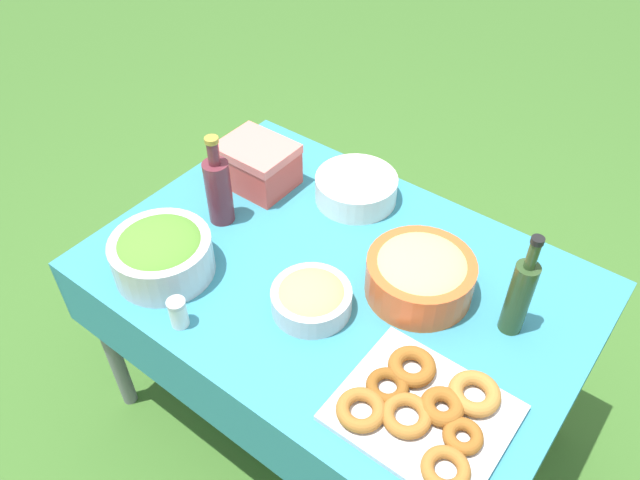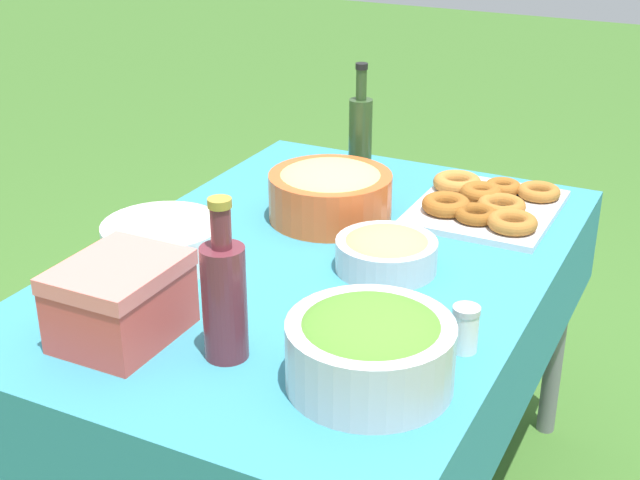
{
  "view_description": "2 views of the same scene",
  "coord_description": "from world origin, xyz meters",
  "px_view_note": "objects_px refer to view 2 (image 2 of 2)",
  "views": [
    {
      "loc": [
        -0.7,
        1.0,
        2.0
      ],
      "look_at": [
        0.08,
        -0.02,
        0.79
      ],
      "focal_mm": 35.0,
      "sensor_mm": 36.0,
      "label": 1
    },
    {
      "loc": [
        1.56,
        0.78,
        1.56
      ],
      "look_at": [
        0.06,
        0.03,
        0.8
      ],
      "focal_mm": 50.0,
      "sensor_mm": 36.0,
      "label": 2
    }
  ],
  "objects_px": {
    "plate_stack": "(163,242)",
    "bread_bowl": "(386,251)",
    "olive_oil_bottle": "(360,137)",
    "wine_bottle": "(224,297)",
    "pasta_bowl": "(330,191)",
    "donut_platter": "(486,203)",
    "cooler_box": "(121,300)",
    "salad_bowl": "(370,347)"
  },
  "relations": [
    {
      "from": "plate_stack",
      "to": "bread_bowl",
      "type": "distance_m",
      "value": 0.48
    },
    {
      "from": "pasta_bowl",
      "to": "cooler_box",
      "type": "distance_m",
      "value": 0.67
    },
    {
      "from": "pasta_bowl",
      "to": "plate_stack",
      "type": "distance_m",
      "value": 0.43
    },
    {
      "from": "salad_bowl",
      "to": "donut_platter",
      "type": "height_order",
      "value": "salad_bowl"
    },
    {
      "from": "plate_stack",
      "to": "bread_bowl",
      "type": "xyz_separation_m",
      "value": [
        -0.17,
        0.45,
        -0.0
      ]
    },
    {
      "from": "pasta_bowl",
      "to": "bread_bowl",
      "type": "bearing_deg",
      "value": 49.29
    },
    {
      "from": "donut_platter",
      "to": "wine_bottle",
      "type": "bearing_deg",
      "value": -14.3
    },
    {
      "from": "olive_oil_bottle",
      "to": "cooler_box",
      "type": "height_order",
      "value": "olive_oil_bottle"
    },
    {
      "from": "cooler_box",
      "to": "plate_stack",
      "type": "bearing_deg",
      "value": -157.31
    },
    {
      "from": "salad_bowl",
      "to": "wine_bottle",
      "type": "height_order",
      "value": "wine_bottle"
    },
    {
      "from": "pasta_bowl",
      "to": "bread_bowl",
      "type": "height_order",
      "value": "pasta_bowl"
    },
    {
      "from": "plate_stack",
      "to": "cooler_box",
      "type": "xyz_separation_m",
      "value": [
        0.3,
        0.13,
        0.03
      ]
    },
    {
      "from": "olive_oil_bottle",
      "to": "salad_bowl",
      "type": "bearing_deg",
      "value": 25.17
    },
    {
      "from": "donut_platter",
      "to": "olive_oil_bottle",
      "type": "bearing_deg",
      "value": -97.86
    },
    {
      "from": "donut_platter",
      "to": "bread_bowl",
      "type": "xyz_separation_m",
      "value": [
        0.4,
        -0.1,
        0.02
      ]
    },
    {
      "from": "bread_bowl",
      "to": "donut_platter",
      "type": "bearing_deg",
      "value": 166.47
    },
    {
      "from": "olive_oil_bottle",
      "to": "bread_bowl",
      "type": "xyz_separation_m",
      "value": [
        0.45,
        0.26,
        -0.08
      ]
    },
    {
      "from": "wine_bottle",
      "to": "donut_platter",
      "type": "bearing_deg",
      "value": 165.7
    },
    {
      "from": "plate_stack",
      "to": "olive_oil_bottle",
      "type": "bearing_deg",
      "value": 163.29
    },
    {
      "from": "plate_stack",
      "to": "wine_bottle",
      "type": "relative_size",
      "value": 0.87
    },
    {
      "from": "plate_stack",
      "to": "bread_bowl",
      "type": "bearing_deg",
      "value": 110.77
    },
    {
      "from": "pasta_bowl",
      "to": "olive_oil_bottle",
      "type": "relative_size",
      "value": 0.92
    },
    {
      "from": "pasta_bowl",
      "to": "plate_stack",
      "type": "height_order",
      "value": "pasta_bowl"
    },
    {
      "from": "salad_bowl",
      "to": "olive_oil_bottle",
      "type": "distance_m",
      "value": 0.95
    },
    {
      "from": "salad_bowl",
      "to": "wine_bottle",
      "type": "distance_m",
      "value": 0.27
    },
    {
      "from": "wine_bottle",
      "to": "bread_bowl",
      "type": "relative_size",
      "value": 1.39
    },
    {
      "from": "salad_bowl",
      "to": "donut_platter",
      "type": "distance_m",
      "value": 0.82
    },
    {
      "from": "wine_bottle",
      "to": "bread_bowl",
      "type": "xyz_separation_m",
      "value": [
        -0.44,
        0.12,
        -0.08
      ]
    },
    {
      "from": "olive_oil_bottle",
      "to": "plate_stack",
      "type": "bearing_deg",
      "value": -16.71
    },
    {
      "from": "salad_bowl",
      "to": "bread_bowl",
      "type": "relative_size",
      "value": 1.31
    },
    {
      "from": "pasta_bowl",
      "to": "cooler_box",
      "type": "relative_size",
      "value": 1.27
    },
    {
      "from": "olive_oil_bottle",
      "to": "donut_platter",
      "type": "bearing_deg",
      "value": 82.14
    },
    {
      "from": "wine_bottle",
      "to": "bread_bowl",
      "type": "height_order",
      "value": "wine_bottle"
    },
    {
      "from": "pasta_bowl",
      "to": "salad_bowl",
      "type": "bearing_deg",
      "value": 31.21
    },
    {
      "from": "plate_stack",
      "to": "donut_platter",
      "type": "bearing_deg",
      "value": 136.27
    },
    {
      "from": "pasta_bowl",
      "to": "bread_bowl",
      "type": "xyz_separation_m",
      "value": [
        0.19,
        0.23,
        -0.03
      ]
    },
    {
      "from": "pasta_bowl",
      "to": "wine_bottle",
      "type": "height_order",
      "value": "wine_bottle"
    },
    {
      "from": "donut_platter",
      "to": "plate_stack",
      "type": "distance_m",
      "value": 0.79
    },
    {
      "from": "pasta_bowl",
      "to": "wine_bottle",
      "type": "xyz_separation_m",
      "value": [
        0.64,
        0.11,
        0.05
      ]
    },
    {
      "from": "salad_bowl",
      "to": "bread_bowl",
      "type": "distance_m",
      "value": 0.44
    },
    {
      "from": "olive_oil_bottle",
      "to": "cooler_box",
      "type": "distance_m",
      "value": 0.92
    },
    {
      "from": "donut_platter",
      "to": "plate_stack",
      "type": "height_order",
      "value": "plate_stack"
    }
  ]
}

